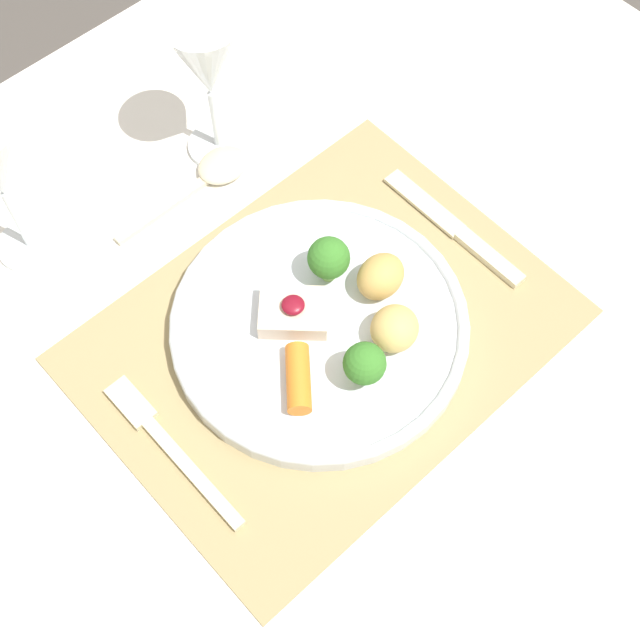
{
  "coord_description": "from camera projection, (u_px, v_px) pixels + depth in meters",
  "views": [
    {
      "loc": [
        -0.27,
        -0.29,
        1.5
      ],
      "look_at": [
        0.0,
        0.01,
        0.76
      ],
      "focal_mm": 50.0,
      "sensor_mm": 36.0,
      "label": 1
    }
  ],
  "objects": [
    {
      "name": "spoon",
      "position": [
        213.0,
        172.0,
        0.95
      ],
      "size": [
        0.17,
        0.05,
        0.02
      ],
      "rotation": [
        0.0,
        0.0,
        0.07
      ],
      "color": "beige",
      "rests_on": "dining_table"
    },
    {
      "name": "fork",
      "position": [
        165.0,
        442.0,
        0.8
      ],
      "size": [
        0.02,
        0.18,
        0.01
      ],
      "rotation": [
        0.0,
        0.0,
        -0.05
      ],
      "color": "beige",
      "rests_on": "placemat"
    },
    {
      "name": "ground_plane",
      "position": [
        322.0,
        539.0,
        1.5
      ],
      "size": [
        8.0,
        8.0,
        0.0
      ],
      "primitive_type": "plane",
      "color": "#4C4742"
    },
    {
      "name": "dining_table",
      "position": [
        323.0,
        379.0,
        0.95
      ],
      "size": [
        1.16,
        0.98,
        0.74
      ],
      "color": "white",
      "rests_on": "ground_plane"
    },
    {
      "name": "wine_glass_near",
      "position": [
        207.0,
        65.0,
        0.86
      ],
      "size": [
        0.08,
        0.08,
        0.18
      ],
      "color": "white",
      "rests_on": "dining_table"
    },
    {
      "name": "knife",
      "position": [
        462.0,
        235.0,
        0.91
      ],
      "size": [
        0.02,
        0.18,
        0.01
      ],
      "rotation": [
        0.0,
        0.0,
        0.02
      ],
      "color": "beige",
      "rests_on": "placemat"
    },
    {
      "name": "dinner_plate",
      "position": [
        324.0,
        322.0,
        0.85
      ],
      "size": [
        0.29,
        0.29,
        0.07
      ],
      "color": "silver",
      "rests_on": "placemat"
    },
    {
      "name": "placemat",
      "position": [
        323.0,
        335.0,
        0.86
      ],
      "size": [
        0.44,
        0.33,
        0.0
      ],
      "primitive_type": "cube",
      "color": "#9E895B",
      "rests_on": "dining_table"
    }
  ]
}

